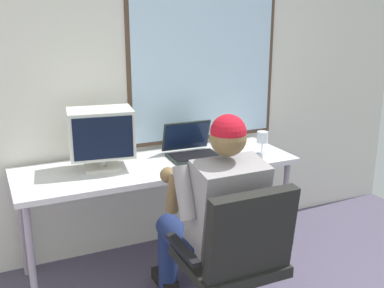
# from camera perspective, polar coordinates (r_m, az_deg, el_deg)

# --- Properties ---
(wall_rear) EXTENTS (4.78, 0.08, 2.79)m
(wall_rear) POSITION_cam_1_polar(r_m,az_deg,el_deg) (3.34, -6.91, 10.00)
(wall_rear) COLOR silver
(wall_rear) RESTS_ON ground
(desk) EXTENTS (1.87, 0.63, 0.75)m
(desk) POSITION_cam_1_polar(r_m,az_deg,el_deg) (3.16, -4.17, -3.36)
(desk) COLOR gray
(desk) RESTS_ON ground
(office_chair) EXTENTS (0.59, 0.53, 0.92)m
(office_chair) POSITION_cam_1_polar(r_m,az_deg,el_deg) (2.50, 5.60, -13.04)
(office_chair) COLOR black
(office_chair) RESTS_ON ground
(person_seated) EXTENTS (0.53, 0.79, 1.24)m
(person_seated) POSITION_cam_1_polar(r_m,az_deg,el_deg) (2.65, 2.79, -8.42)
(person_seated) COLOR navy
(person_seated) RESTS_ON ground
(crt_monitor) EXTENTS (0.43, 0.33, 0.39)m
(crt_monitor) POSITION_cam_1_polar(r_m,az_deg,el_deg) (3.01, -11.02, 1.25)
(crt_monitor) COLOR beige
(crt_monitor) RESTS_ON desk
(laptop) EXTENTS (0.36, 0.32, 0.23)m
(laptop) POSITION_cam_1_polar(r_m,az_deg,el_deg) (3.28, -0.16, -0.33)
(laptop) COLOR #202725
(laptop) RESTS_ON desk
(wine_glass) EXTENTS (0.08, 0.08, 0.16)m
(wine_glass) POSITION_cam_1_polar(r_m,az_deg,el_deg) (3.34, 8.56, 0.70)
(wine_glass) COLOR silver
(wine_glass) RESTS_ON desk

